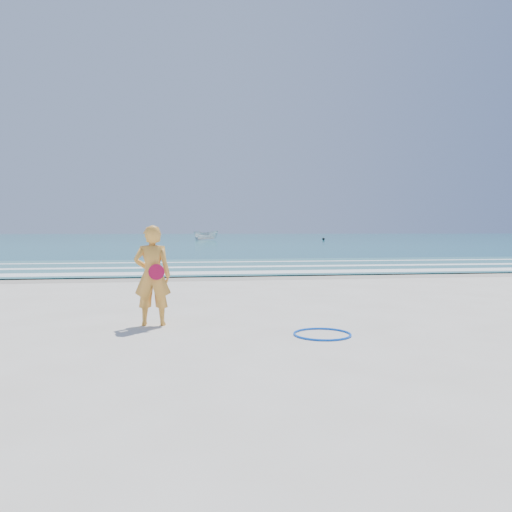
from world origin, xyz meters
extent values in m
plane|color=silver|center=(0.00, 0.00, 0.00)|extent=(400.00, 400.00, 0.00)
cube|color=#B2A893|center=(0.00, 9.00, 0.00)|extent=(400.00, 2.40, 0.00)
cube|color=#19727F|center=(0.00, 105.00, 0.02)|extent=(400.00, 190.00, 0.04)
cube|color=#59B7AD|center=(0.00, 14.00, 0.04)|extent=(400.00, 10.00, 0.01)
cube|color=white|center=(0.00, 10.30, 0.05)|extent=(400.00, 1.40, 0.01)
cube|color=white|center=(0.00, 13.20, 0.05)|extent=(400.00, 0.90, 0.01)
cube|color=white|center=(0.00, 16.50, 0.05)|extent=(400.00, 0.60, 0.01)
torus|color=blue|center=(0.63, -0.77, 0.02)|extent=(1.03, 1.03, 0.03)
imported|color=silver|center=(1.95, 71.81, 0.81)|extent=(4.19, 2.23, 1.54)
sphere|color=black|center=(19.85, 66.67, 0.25)|extent=(0.42, 0.42, 0.42)
imported|color=gold|center=(-2.06, 0.43, 0.87)|extent=(0.66, 0.45, 1.73)
cylinder|color=#C4113C|center=(-1.98, 0.25, 0.94)|extent=(0.27, 0.08, 0.27)
camera|label=1|loc=(-1.50, -8.29, 1.65)|focal=35.00mm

